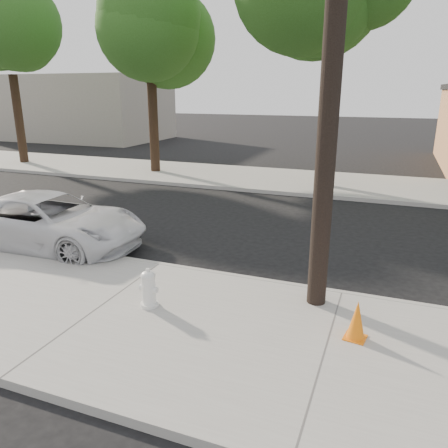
{
  "coord_description": "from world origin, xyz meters",
  "views": [
    {
      "loc": [
        4.65,
        -10.08,
        3.88
      ],
      "look_at": [
        1.26,
        -1.35,
        1.0
      ],
      "focal_mm": 35.0,
      "sensor_mm": 36.0,
      "label": 1
    }
  ],
  "objects_px": {
    "utility_pole": "(334,34)",
    "police_cruiser": "(49,221)",
    "fire_hydrant": "(149,289)",
    "traffic_cone": "(357,321)"
  },
  "relations": [
    {
      "from": "fire_hydrant",
      "to": "police_cruiser",
      "type": "bearing_deg",
      "value": 155.1
    },
    {
      "from": "fire_hydrant",
      "to": "traffic_cone",
      "type": "bearing_deg",
      "value": 6.23
    },
    {
      "from": "police_cruiser",
      "to": "traffic_cone",
      "type": "distance_m",
      "value": 7.96
    },
    {
      "from": "utility_pole",
      "to": "traffic_cone",
      "type": "distance_m",
      "value": 4.43
    },
    {
      "from": "fire_hydrant",
      "to": "traffic_cone",
      "type": "relative_size",
      "value": 1.06
    },
    {
      "from": "fire_hydrant",
      "to": "utility_pole",
      "type": "bearing_deg",
      "value": 26.74
    },
    {
      "from": "utility_pole",
      "to": "police_cruiser",
      "type": "relative_size",
      "value": 1.8
    },
    {
      "from": "utility_pole",
      "to": "fire_hydrant",
      "type": "xyz_separation_m",
      "value": [
        -2.77,
        -1.25,
        -4.22
      ]
    },
    {
      "from": "utility_pole",
      "to": "fire_hydrant",
      "type": "distance_m",
      "value": 5.2
    },
    {
      "from": "utility_pole",
      "to": "fire_hydrant",
      "type": "bearing_deg",
      "value": -155.71
    }
  ]
}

